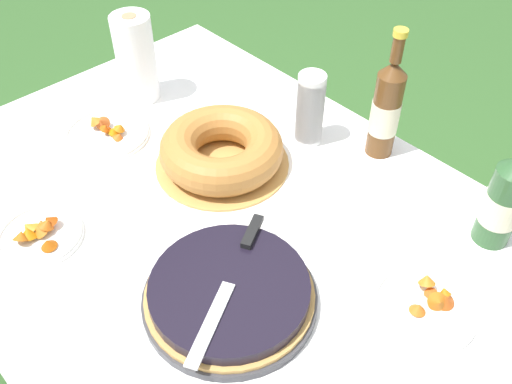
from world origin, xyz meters
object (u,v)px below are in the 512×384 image
object	(u,v)px
bundt_cake	(222,150)
cider_bottle_green	(505,200)
berry_tart	(230,294)
cider_bottle_amber	(386,109)
serving_knife	(234,272)
paper_towel_roll	(136,58)
snack_plate_left	(107,133)
snack_plate_near	(426,306)
cup_stack	(310,109)
snack_plate_right	(39,234)

from	to	relation	value
bundt_cake	cider_bottle_green	world-z (taller)	cider_bottle_green
berry_tart	cider_bottle_amber	world-z (taller)	cider_bottle_amber
serving_knife	paper_towel_roll	distance (m)	0.76
cider_bottle_amber	snack_plate_left	world-z (taller)	cider_bottle_amber
cider_bottle_amber	snack_plate_near	xyz separation A→B (m)	(0.37, -0.32, -0.12)
cider_bottle_amber	snack_plate_near	world-z (taller)	cider_bottle_amber
paper_towel_roll	cider_bottle_amber	bearing A→B (deg)	26.14
snack_plate_near	cider_bottle_amber	bearing A→B (deg)	139.00
cup_stack	snack_plate_near	xyz separation A→B (m)	(0.53, -0.22, -0.09)
bundt_cake	cider_bottle_amber	distance (m)	0.42
cider_bottle_green	snack_plate_near	world-z (taller)	cider_bottle_green
cider_bottle_green	cider_bottle_amber	bearing A→B (deg)	170.79
cider_bottle_amber	snack_plate_near	size ratio (longest dim) A/B	1.67
bundt_cake	paper_towel_roll	world-z (taller)	paper_towel_roll
cider_bottle_green	snack_plate_near	bearing A→B (deg)	-86.79
paper_towel_roll	bundt_cake	bearing A→B (deg)	-3.79
serving_knife	cup_stack	distance (m)	0.53
bundt_cake	paper_towel_roll	distance (m)	0.40
cider_bottle_amber	bundt_cake	bearing A→B (deg)	-125.14
cider_bottle_green	paper_towel_roll	bearing A→B (deg)	-165.75
snack_plate_near	paper_towel_roll	size ratio (longest dim) A/B	0.82
berry_tart	cider_bottle_amber	size ratio (longest dim) A/B	1.02
serving_knife	snack_plate_left	xyz separation A→B (m)	(-0.62, 0.09, -0.05)
serving_knife	snack_plate_left	size ratio (longest dim) A/B	1.50
bundt_cake	snack_plate_right	size ratio (longest dim) A/B	1.78
cider_bottle_green	snack_plate_left	bearing A→B (deg)	-154.46
berry_tart	serving_knife	bearing A→B (deg)	118.46
berry_tart	cup_stack	world-z (taller)	cup_stack
paper_towel_roll	snack_plate_left	bearing A→B (deg)	-61.95
snack_plate_left	paper_towel_roll	world-z (taller)	paper_towel_roll
cider_bottle_green	snack_plate_left	xyz separation A→B (m)	(-0.89, -0.43, -0.11)
berry_tart	snack_plate_right	bearing A→B (deg)	-154.77
snack_plate_near	paper_towel_roll	distance (m)	1.01
snack_plate_right	cider_bottle_green	bearing A→B (deg)	47.20
cider_bottle_green	snack_plate_near	xyz separation A→B (m)	(0.01, -0.27, -0.11)
cup_stack	snack_plate_near	distance (m)	0.58
cider_bottle_green	cider_bottle_amber	world-z (taller)	cider_bottle_amber
paper_towel_roll	snack_plate_right	bearing A→B (deg)	-57.73
serving_knife	bundt_cake	size ratio (longest dim) A/B	1.00
cider_bottle_green	snack_plate_right	xyz separation A→B (m)	(-0.68, -0.74, -0.10)
serving_knife	paper_towel_roll	xyz separation A→B (m)	(-0.71, 0.26, 0.06)
serving_knife	snack_plate_right	bearing A→B (deg)	-89.60
cider_bottle_amber	snack_plate_near	distance (m)	0.51
cup_stack	paper_towel_roll	world-z (taller)	paper_towel_roll
cider_bottle_green	bundt_cake	bearing A→B (deg)	-155.02
berry_tart	paper_towel_roll	size ratio (longest dim) A/B	1.39
snack_plate_right	cup_stack	bearing A→B (deg)	76.49
cider_bottle_amber	paper_towel_roll	world-z (taller)	cider_bottle_amber
cup_stack	paper_towel_roll	bearing A→B (deg)	-156.36
cup_stack	paper_towel_roll	size ratio (longest dim) A/B	0.80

